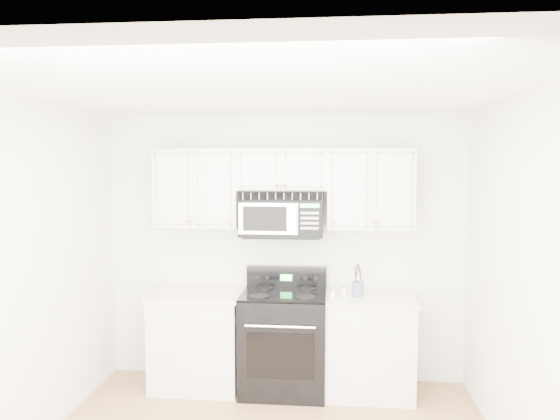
# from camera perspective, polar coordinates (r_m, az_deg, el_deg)

# --- Properties ---
(room) EXTENTS (3.51, 3.51, 2.61)m
(room) POSITION_cam_1_polar(r_m,az_deg,el_deg) (3.68, -1.99, -8.20)
(room) COLOR #9E7157
(room) RESTS_ON ground
(base_cabinet_left) EXTENTS (0.86, 0.65, 0.92)m
(base_cabinet_left) POSITION_cam_1_polar(r_m,az_deg,el_deg) (5.42, -8.54, -13.50)
(base_cabinet_left) COLOR white
(base_cabinet_left) RESTS_ON ground
(base_cabinet_right) EXTENTS (0.86, 0.65, 0.92)m
(base_cabinet_right) POSITION_cam_1_polar(r_m,az_deg,el_deg) (5.28, 9.09, -14.02)
(base_cabinet_right) COLOR white
(base_cabinet_right) RESTS_ON ground
(range) EXTENTS (0.78, 0.71, 1.13)m
(range) POSITION_cam_1_polar(r_m,az_deg,el_deg) (5.26, 0.41, -13.39)
(range) COLOR black
(range) RESTS_ON ground
(upper_cabinets) EXTENTS (2.44, 0.37, 0.75)m
(upper_cabinets) POSITION_cam_1_polar(r_m,az_deg,el_deg) (5.16, 0.31, 2.68)
(upper_cabinets) COLOR white
(upper_cabinets) RESTS_ON ground
(microwave) EXTENTS (0.78, 0.44, 0.43)m
(microwave) POSITION_cam_1_polar(r_m,az_deg,el_deg) (5.14, 0.18, -0.32)
(microwave) COLOR black
(microwave) RESTS_ON ground
(utensil_crock) EXTENTS (0.11, 0.11, 0.29)m
(utensil_crock) POSITION_cam_1_polar(r_m,az_deg,el_deg) (5.09, 8.12, -8.07)
(utensil_crock) COLOR slate
(utensil_crock) RESTS_ON base_cabinet_right
(shaker_salt) EXTENTS (0.04, 0.04, 0.10)m
(shaker_salt) POSITION_cam_1_polar(r_m,az_deg,el_deg) (5.08, 6.74, -8.36)
(shaker_salt) COLOR white
(shaker_salt) RESTS_ON base_cabinet_right
(shaker_pepper) EXTENTS (0.04, 0.04, 0.10)m
(shaker_pepper) POSITION_cam_1_polar(r_m,az_deg,el_deg) (4.97, 5.53, -8.68)
(shaker_pepper) COLOR white
(shaker_pepper) RESTS_ON base_cabinet_right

